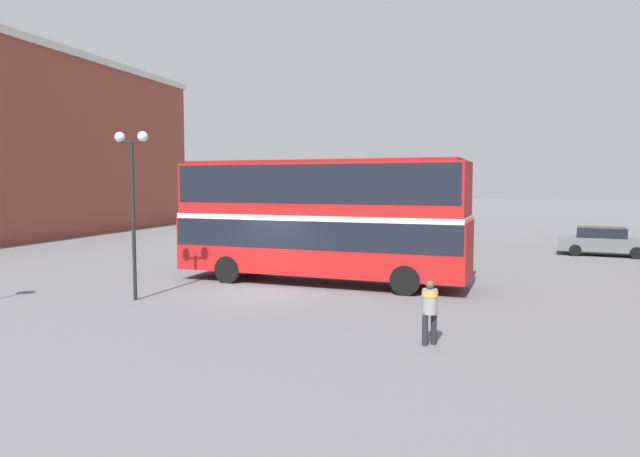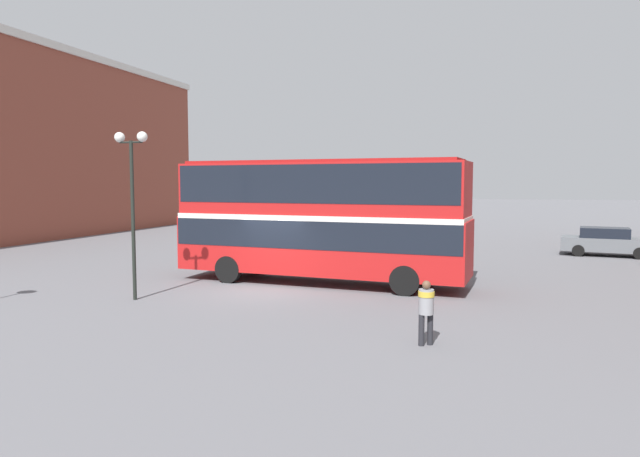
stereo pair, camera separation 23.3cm
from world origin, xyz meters
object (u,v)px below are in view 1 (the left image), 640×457
double_decker_bus (320,213)px  street_lamp_twin_globe (132,179)px  parked_car_kerb_near (604,241)px  pedestrian_foreground (430,305)px  parked_car_kerb_far (235,228)px

double_decker_bus → street_lamp_twin_globe: street_lamp_twin_globe is taller
parked_car_kerb_near → street_lamp_twin_globe: size_ratio=0.87×
parked_car_kerb_near → street_lamp_twin_globe: street_lamp_twin_globe is taller
pedestrian_foreground → parked_car_kerb_far: size_ratio=0.36×
parked_car_kerb_far → street_lamp_twin_globe: (4.96, -18.69, 3.15)m
pedestrian_foreground → parked_car_kerb_far: 25.84m
double_decker_bus → pedestrian_foreground: (4.76, -7.23, -1.73)m
double_decker_bus → parked_car_kerb_far: double_decker_bus is taller
parked_car_kerb_far → pedestrian_foreground: bearing=-49.4°
double_decker_bus → parked_car_kerb_far: 17.29m
double_decker_bus → parked_car_kerb_near: double_decker_bus is taller
double_decker_bus → pedestrian_foreground: double_decker_bus is taller
pedestrian_foreground → street_lamp_twin_globe: 10.49m
street_lamp_twin_globe → pedestrian_foreground: bearing=-14.8°
pedestrian_foreground → street_lamp_twin_globe: street_lamp_twin_globe is taller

